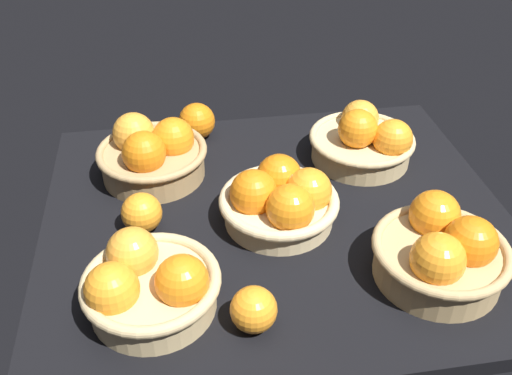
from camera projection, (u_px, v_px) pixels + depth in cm
name	position (u px, v px, depth cm)	size (l,w,h in cm)	color
market_tray	(277.00, 221.00, 104.59)	(84.00, 72.00, 3.00)	black
basket_far_right	(149.00, 284.00, 83.47)	(20.70, 20.70, 10.94)	tan
basket_near_right	(152.00, 153.00, 111.15)	(21.51, 21.51, 11.97)	tan
basket_far_left	(442.00, 252.00, 88.52)	(21.43, 21.43, 11.76)	tan
basket_center	(280.00, 200.00, 99.97)	(21.27, 21.27, 10.62)	#D3BC8C
basket_near_left	(364.00, 140.00, 116.29)	(21.46, 21.46, 11.91)	tan
loose_orange_front_gap	(197.00, 121.00, 123.38)	(7.92, 7.92, 7.92)	orange
loose_orange_back_gap	(142.00, 214.00, 98.32)	(7.12, 7.12, 7.12)	orange
loose_orange_side_gap	(254.00, 310.00, 81.11)	(6.86, 6.86, 6.86)	orange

